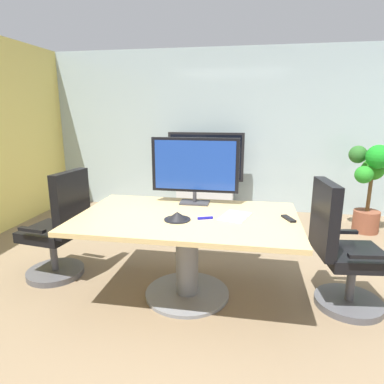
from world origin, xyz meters
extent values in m
plane|color=#7A664C|center=(0.00, 0.00, 0.00)|extent=(7.14, 7.14, 0.00)
cube|color=#9EB2B7|center=(0.00, 3.07, 1.30)|extent=(5.81, 0.10, 2.61)
cube|color=tan|center=(-0.04, 0.19, 0.74)|extent=(1.89, 1.16, 0.04)
cylinder|color=slate|center=(-0.04, 0.19, 0.36)|extent=(0.20, 0.20, 0.72)
cylinder|color=slate|center=(-0.04, 0.19, 0.01)|extent=(0.76, 0.76, 0.03)
cylinder|color=#4C4C51|center=(-1.44, 0.32, 0.03)|extent=(0.56, 0.56, 0.06)
cylinder|color=#4C4C51|center=(-1.44, 0.32, 0.24)|extent=(0.07, 0.07, 0.36)
cube|color=black|center=(-1.44, 0.32, 0.46)|extent=(0.54, 0.54, 0.10)
cube|color=black|center=(-1.17, 0.29, 0.79)|extent=(0.15, 0.46, 0.60)
cube|color=black|center=(-1.38, 0.58, 0.58)|extent=(0.28, 0.09, 0.03)
cube|color=black|center=(-1.45, 0.06, 0.58)|extent=(0.28, 0.09, 0.03)
cylinder|color=#4C4C51|center=(1.36, 0.25, 0.03)|extent=(0.56, 0.56, 0.06)
cylinder|color=#4C4C51|center=(1.36, 0.25, 0.24)|extent=(0.07, 0.07, 0.36)
cube|color=black|center=(1.36, 0.25, 0.46)|extent=(0.53, 0.53, 0.10)
cube|color=black|center=(1.10, 0.22, 0.79)|extent=(0.14, 0.46, 0.60)
cube|color=black|center=(1.37, -0.01, 0.58)|extent=(0.28, 0.08, 0.03)
cube|color=black|center=(1.31, 0.51, 0.58)|extent=(0.28, 0.08, 0.03)
cube|color=#333338|center=(-0.04, 0.59, 0.76)|extent=(0.28, 0.18, 0.02)
cylinder|color=#333338|center=(-0.04, 0.59, 0.82)|extent=(0.04, 0.04, 0.10)
cube|color=black|center=(-0.04, 0.60, 1.13)|extent=(0.84, 0.04, 0.52)
cube|color=navy|center=(-0.04, 0.58, 1.13)|extent=(0.77, 0.01, 0.47)
cube|color=#B7BABC|center=(-0.22, 2.72, 0.28)|extent=(0.90, 0.36, 0.55)
cube|color=black|center=(-0.22, 2.70, 0.93)|extent=(1.20, 0.06, 0.76)
cube|color=black|center=(-0.22, 2.66, 0.93)|extent=(1.12, 0.01, 0.69)
cylinder|color=brown|center=(2.09, 2.22, 0.15)|extent=(0.34, 0.34, 0.30)
cylinder|color=brown|center=(2.09, 2.22, 0.52)|extent=(0.05, 0.05, 0.44)
sphere|color=#267D1B|center=(2.16, 2.43, 0.85)|extent=(0.31, 0.31, 0.31)
sphere|color=#285F23|center=(1.91, 2.29, 1.06)|extent=(0.24, 0.24, 0.24)
sphere|color=#248621|center=(1.95, 2.09, 0.83)|extent=(0.23, 0.23, 0.23)
sphere|color=#178B1E|center=(2.10, 2.11, 1.06)|extent=(0.31, 0.31, 0.31)
cone|color=black|center=(-0.09, 0.06, 0.79)|extent=(0.19, 0.19, 0.07)
cylinder|color=black|center=(-0.09, 0.06, 0.76)|extent=(0.22, 0.22, 0.01)
cube|color=black|center=(0.81, 0.23, 0.77)|extent=(0.11, 0.18, 0.02)
cube|color=#1919A5|center=(0.13, 0.12, 0.77)|extent=(0.13, 0.07, 0.02)
cube|color=white|center=(0.37, 0.23, 0.76)|extent=(0.29, 0.35, 0.01)
camera|label=1|loc=(0.48, -2.49, 1.63)|focal=31.06mm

